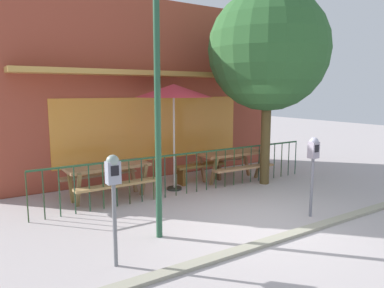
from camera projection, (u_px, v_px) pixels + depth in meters
ground at (252, 220)px, 6.65m from camera, size 40.00×40.00×0.00m
pub_storefront at (150, 91)px, 9.80m from camera, size 8.41×1.23×4.77m
patio_fence_front at (192, 165)px, 8.30m from camera, size 7.09×0.04×0.97m
picnic_table_left at (108, 172)px, 7.86m from camera, size 1.84×1.41×0.79m
picnic_table_right at (231, 158)px, 9.53m from camera, size 1.85×1.43×0.79m
patio_umbrella at (174, 91)px, 8.34m from camera, size 1.81×1.81×2.53m
patio_bench at (200, 169)px, 9.34m from camera, size 1.40×0.34×0.48m
parking_meter_near at (113, 181)px, 4.73m from camera, size 0.18×0.17×1.55m
parking_meter_far at (313, 156)px, 6.66m from camera, size 0.18×0.17×1.53m
street_tree at (268, 51)px, 8.76m from camera, size 2.97×2.97×4.85m
street_lamp at (157, 68)px, 5.48m from camera, size 0.28×0.28×4.21m
curb_edge at (290, 236)px, 5.89m from camera, size 11.78×0.20×0.11m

